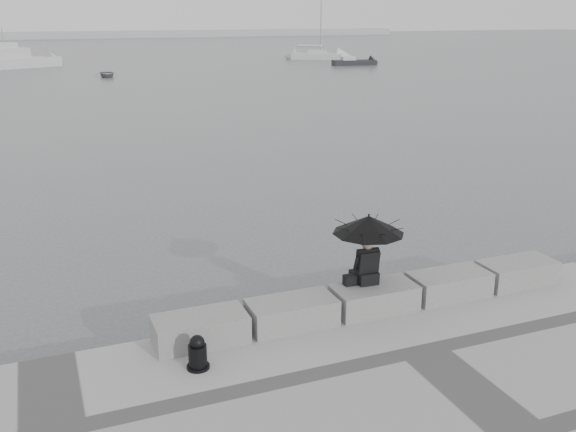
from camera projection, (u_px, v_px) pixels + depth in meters
name	position (u px, v px, depth m)	size (l,w,h in m)	color
ground	(362.00, 323.00, 12.86)	(360.00, 360.00, 0.00)	#484B4D
stone_block_far_left	(200.00, 329.00, 11.03)	(1.60, 0.80, 0.50)	slate
stone_block_left	(292.00, 313.00, 11.63)	(1.60, 0.80, 0.50)	slate
stone_block_centre	(374.00, 298.00, 12.23)	(1.60, 0.80, 0.50)	slate
stone_block_right	(449.00, 285.00, 12.83)	(1.60, 0.80, 0.50)	slate
stone_block_far_right	(517.00, 272.00, 13.44)	(1.60, 0.80, 0.50)	slate
seated_person	(368.00, 232.00, 11.98)	(1.36, 1.36, 1.39)	black
bag	(351.00, 280.00, 12.20)	(0.30, 0.17, 0.20)	black
mooring_bollard	(198.00, 355.00, 10.22)	(0.37, 0.37, 0.59)	black
distant_landmass	(10.00, 35.00, 146.38)	(180.00, 8.00, 2.80)	#9FA2A4
sailboat_right	(317.00, 55.00, 84.52)	(6.89, 5.65, 12.90)	#BCBCBE
motor_cruiser	(14.00, 60.00, 71.22)	(10.12, 7.02, 4.50)	#BCBCBE
small_motorboat	(354.00, 62.00, 75.44)	(5.29, 2.32, 1.10)	black
dinghy	(107.00, 74.00, 61.79)	(3.10, 1.31, 0.52)	gray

